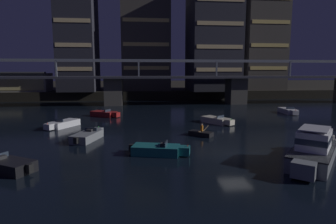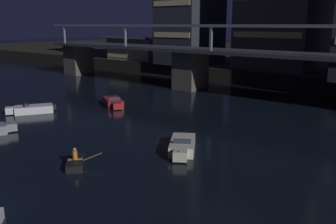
% 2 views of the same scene
% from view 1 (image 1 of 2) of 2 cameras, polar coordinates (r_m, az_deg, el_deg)
% --- Properties ---
extents(ground_plane, '(400.00, 400.00, 0.00)m').
position_cam_1_polar(ground_plane, '(24.31, 13.69, -8.65)').
color(ground_plane, black).
extents(far_riverbank, '(240.00, 80.00, 2.20)m').
position_cam_1_polar(far_riverbank, '(107.62, -1.76, 5.15)').
color(far_riverbank, black).
rests_on(far_riverbank, ground).
extents(river_bridge, '(85.22, 6.40, 9.38)m').
position_cam_1_polar(river_bridge, '(59.76, 1.70, 5.62)').
color(river_bridge, '#4C4944').
rests_on(river_bridge, ground).
extents(tower_west_low, '(8.65, 11.49, 27.41)m').
position_cam_1_polar(tower_west_low, '(74.00, -17.94, 14.70)').
color(tower_west_low, '#282833').
rests_on(tower_west_low, far_riverbank).
extents(tower_west_tall, '(11.99, 13.22, 28.75)m').
position_cam_1_polar(tower_west_tall, '(75.87, -4.64, 15.41)').
color(tower_west_tall, '#423D38').
rests_on(tower_west_tall, far_riverbank).
extents(tower_central, '(11.80, 13.08, 26.64)m').
position_cam_1_polar(tower_central, '(73.31, 9.13, 14.75)').
color(tower_central, '#282833').
rests_on(tower_central, far_riverbank).
extents(tower_east_tall, '(10.57, 9.67, 28.71)m').
position_cam_1_polar(tower_east_tall, '(80.25, 18.69, 14.61)').
color(tower_east_tall, '#423D38').
rests_on(tower_east_tall, far_riverbank).
extents(waterfront_pavilion, '(12.40, 7.40, 4.70)m').
position_cam_1_polar(waterfront_pavilion, '(76.30, -27.43, 5.45)').
color(waterfront_pavilion, '#B2AD9E').
rests_on(waterfront_pavilion, far_riverbank).
extents(cabin_cruiser_near_left, '(7.55, 8.24, 2.79)m').
position_cam_1_polar(cabin_cruiser_near_left, '(24.30, 27.64, -6.81)').
color(cabin_cruiser_near_left, gray).
rests_on(cabin_cruiser_near_left, ground).
extents(speedboat_near_center, '(5.19, 2.73, 1.16)m').
position_cam_1_polar(speedboat_near_center, '(23.76, -1.95, -7.76)').
color(speedboat_near_center, '#196066').
rests_on(speedboat_near_center, ground).
extents(speedboat_near_right, '(4.81, 3.74, 1.16)m').
position_cam_1_polar(speedboat_near_right, '(44.72, -12.84, -0.37)').
color(speedboat_near_right, maroon).
rests_on(speedboat_near_right, ground).
extents(speedboat_mid_left, '(4.86, 3.63, 1.16)m').
position_cam_1_polar(speedboat_mid_left, '(23.20, -30.22, -9.31)').
color(speedboat_mid_left, black).
rests_on(speedboat_mid_left, ground).
extents(speedboat_mid_center, '(2.04, 5.22, 1.16)m').
position_cam_1_polar(speedboat_mid_center, '(51.00, 23.36, 0.21)').
color(speedboat_mid_center, silver).
rests_on(speedboat_mid_center, ground).
extents(speedboat_mid_right, '(3.79, 4.79, 1.16)m').
position_cam_1_polar(speedboat_mid_right, '(38.43, 9.94, -1.68)').
color(speedboat_mid_right, beige).
rests_on(speedboat_mid_right, ground).
extents(speedboat_far_left, '(2.92, 5.14, 1.16)m').
position_cam_1_polar(speedboat_far_left, '(29.94, -16.03, -4.71)').
color(speedboat_far_left, gray).
rests_on(speedboat_far_left, ground).
extents(speedboat_far_center, '(3.64, 4.85, 1.16)m').
position_cam_1_polar(speedboat_far_center, '(37.71, -20.68, -2.28)').
color(speedboat_far_center, silver).
rests_on(speedboat_far_center, ground).
extents(dinghy_with_paddler, '(2.69, 2.65, 1.36)m').
position_cam_1_polar(dinghy_with_paddler, '(30.84, 6.74, -4.33)').
color(dinghy_with_paddler, black).
rests_on(dinghy_with_paddler, ground).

